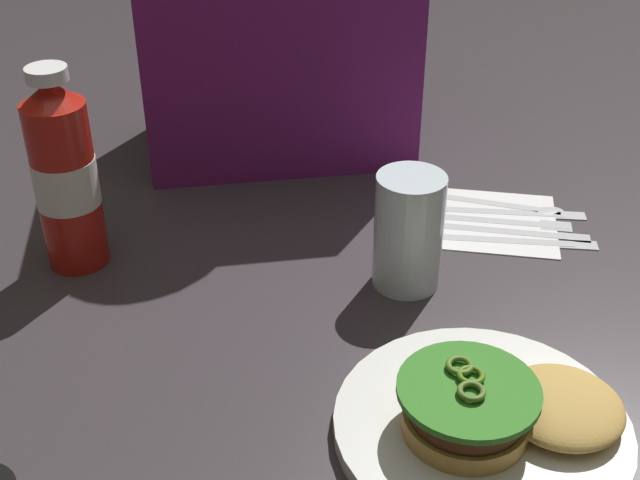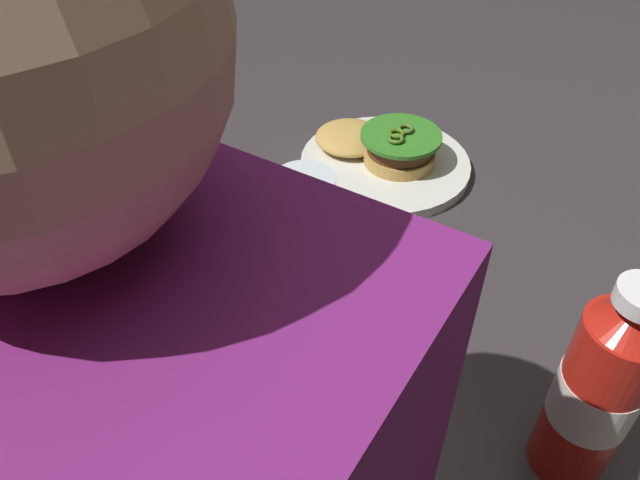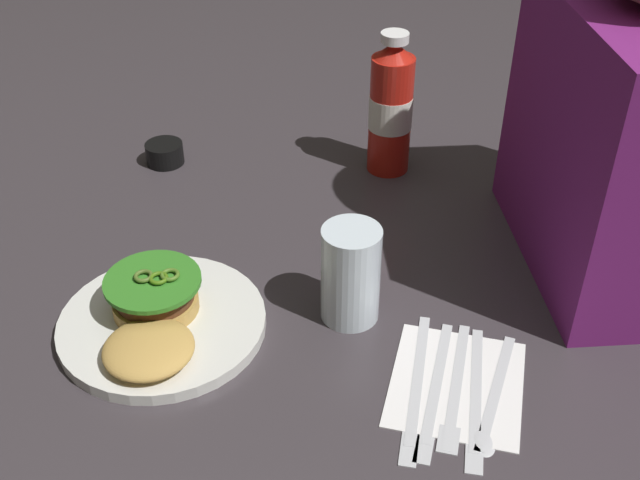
{
  "view_description": "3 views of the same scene",
  "coord_description": "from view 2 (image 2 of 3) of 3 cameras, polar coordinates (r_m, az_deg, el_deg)",
  "views": [
    {
      "loc": [
        -0.05,
        -0.55,
        0.51
      ],
      "look_at": [
        0.06,
        0.17,
        0.05
      ],
      "focal_mm": 47.44,
      "sensor_mm": 36.0,
      "label": 1
    },
    {
      "loc": [
        -0.16,
        0.62,
        0.52
      ],
      "look_at": [
        0.11,
        0.18,
        0.07
      ],
      "focal_mm": 34.69,
      "sensor_mm": 36.0,
      "label": 2
    },
    {
      "loc": [
        0.86,
        0.07,
        0.63
      ],
      "look_at": [
        0.1,
        0.12,
        0.08
      ],
      "focal_mm": 43.69,
      "sensor_mm": 36.0,
      "label": 3
    }
  ],
  "objects": [
    {
      "name": "table_knife",
      "position": [
        0.79,
        -11.95,
        -0.42
      ],
      "size": [
        0.22,
        0.07,
        0.0
      ],
      "color": "silver",
      "rests_on": "napkin"
    },
    {
      "name": "water_glass",
      "position": [
        0.72,
        -1.37,
        1.72
      ],
      "size": [
        0.07,
        0.07,
        0.12
      ],
      "primitive_type": "cylinder",
      "color": "silver",
      "rests_on": "ground_plane"
    },
    {
      "name": "spoon_utensil",
      "position": [
        0.77,
        -17.11,
        -2.92
      ],
      "size": [
        0.17,
        0.09,
        0.0
      ],
      "color": "silver",
      "rests_on": "napkin"
    },
    {
      "name": "butter_knife",
      "position": [
        0.78,
        -15.98,
        -2.48
      ],
      "size": [
        0.21,
        0.07,
        0.0
      ],
      "color": "silver",
      "rests_on": "napkin"
    },
    {
      "name": "fork_utensil",
      "position": [
        0.78,
        -14.24,
        -2.03
      ],
      "size": [
        0.19,
        0.08,
        0.0
      ],
      "color": "silver",
      "rests_on": "napkin"
    },
    {
      "name": "diner_person",
      "position": [
        0.39,
        -18.7,
        -12.57
      ],
      "size": [
        0.34,
        0.2,
        0.52
      ],
      "color": "#6D1C67",
      "rests_on": "ground_plane"
    },
    {
      "name": "napkin",
      "position": [
        0.76,
        -13.52,
        -2.98
      ],
      "size": [
        0.2,
        0.19,
        0.0
      ],
      "primitive_type": "cube",
      "rotation": [
        0.0,
        0.0,
        -0.32
      ],
      "color": "white",
      "rests_on": "ground_plane"
    },
    {
      "name": "ground_plane",
      "position": [
        0.82,
        13.5,
        0.77
      ],
      "size": [
        3.0,
        3.0,
        0.0
      ],
      "primitive_type": "plane",
      "color": "#373135"
    },
    {
      "name": "dinner_plate",
      "position": [
        0.91,
        5.99,
        6.95
      ],
      "size": [
        0.25,
        0.25,
        0.02
      ],
      "primitive_type": "cylinder",
      "color": "silver",
      "rests_on": "ground_plane"
    },
    {
      "name": "ketchup_bottle",
      "position": [
        0.56,
        24.16,
        -12.7
      ],
      "size": [
        0.07,
        0.07,
        0.22
      ],
      "color": "red",
      "rests_on": "ground_plane"
    },
    {
      "name": "burger_sandwich",
      "position": [
        0.91,
        5.63,
        8.83
      ],
      "size": [
        0.19,
        0.11,
        0.05
      ],
      "color": "tan",
      "rests_on": "dinner_plate"
    },
    {
      "name": "steak_knife",
      "position": [
        0.79,
        -13.13,
        -1.06
      ],
      "size": [
        0.2,
        0.08,
        0.0
      ],
      "color": "silver",
      "rests_on": "napkin"
    }
  ]
}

